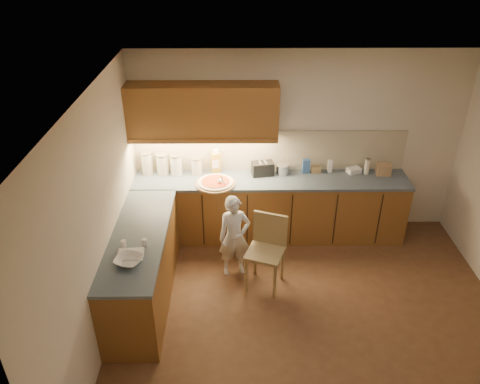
% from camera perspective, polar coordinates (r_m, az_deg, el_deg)
% --- Properties ---
extents(room, '(4.54, 4.50, 2.62)m').
position_cam_1_polar(room, '(4.60, 10.15, -0.12)').
color(room, '#52321C').
rests_on(room, ground).
extents(l_counter, '(3.77, 2.62, 0.92)m').
position_cam_1_polar(l_counter, '(6.23, -1.14, -4.09)').
color(l_counter, brown).
rests_on(l_counter, ground).
extents(backsplash, '(3.75, 0.02, 0.58)m').
position_cam_1_polar(backsplash, '(6.52, 3.69, 5.07)').
color(backsplash, '#C2B796').
rests_on(backsplash, l_counter).
extents(upper_cabinets, '(1.95, 0.36, 0.73)m').
position_cam_1_polar(upper_cabinets, '(6.12, -4.57, 9.82)').
color(upper_cabinets, brown).
rests_on(upper_cabinets, ground).
extents(pizza_on_board, '(0.54, 0.54, 0.22)m').
position_cam_1_polar(pizza_on_board, '(6.24, -2.99, 1.12)').
color(pizza_on_board, '#A37F51').
rests_on(pizza_on_board, l_counter).
extents(child, '(0.45, 0.35, 1.11)m').
position_cam_1_polar(child, '(5.86, -0.70, -5.44)').
color(child, silver).
rests_on(child, ground).
extents(wooden_chair, '(0.54, 0.54, 0.94)m').
position_cam_1_polar(wooden_chair, '(5.72, 3.32, -6.59)').
color(wooden_chair, tan).
rests_on(wooden_chair, ground).
extents(mixing_bowl, '(0.35, 0.35, 0.07)m').
position_cam_1_polar(mixing_bowl, '(4.96, -13.39, -8.13)').
color(mixing_bowl, white).
rests_on(mixing_bowl, l_counter).
extents(canister_a, '(0.16, 0.16, 0.33)m').
position_cam_1_polar(canister_a, '(6.57, -11.27, 3.49)').
color(canister_a, beige).
rests_on(canister_a, l_counter).
extents(canister_b, '(0.17, 0.17, 0.30)m').
position_cam_1_polar(canister_b, '(6.53, -9.43, 3.41)').
color(canister_b, silver).
rests_on(canister_b, l_counter).
extents(canister_c, '(0.16, 0.16, 0.30)m').
position_cam_1_polar(canister_c, '(6.48, -7.80, 3.33)').
color(canister_c, white).
rests_on(canister_c, l_counter).
extents(canister_d, '(0.15, 0.15, 0.25)m').
position_cam_1_polar(canister_d, '(6.48, -5.32, 3.22)').
color(canister_d, silver).
rests_on(canister_d, l_counter).
extents(oil_jug, '(0.14, 0.11, 0.35)m').
position_cam_1_polar(oil_jug, '(6.49, -2.97, 3.67)').
color(oil_jug, gold).
rests_on(oil_jug, l_counter).
extents(toaster, '(0.32, 0.22, 0.19)m').
position_cam_1_polar(toaster, '(6.45, 2.78, 2.86)').
color(toaster, black).
rests_on(toaster, l_counter).
extents(steel_pot, '(0.19, 0.19, 0.14)m').
position_cam_1_polar(steel_pot, '(6.51, 5.19, 2.81)').
color(steel_pot, silver).
rests_on(steel_pot, l_counter).
extents(blue_box, '(0.10, 0.08, 0.20)m').
position_cam_1_polar(blue_box, '(6.56, 8.04, 3.14)').
color(blue_box, '#355C9F').
rests_on(blue_box, l_counter).
extents(card_box_a, '(0.13, 0.09, 0.09)m').
position_cam_1_polar(card_box_a, '(6.61, 9.25, 2.72)').
color(card_box_a, '#9B7F53').
rests_on(card_box_a, l_counter).
extents(white_bottle, '(0.06, 0.06, 0.17)m').
position_cam_1_polar(white_bottle, '(6.64, 10.90, 3.08)').
color(white_bottle, white).
rests_on(white_bottle, l_counter).
extents(flat_pack, '(0.21, 0.18, 0.07)m').
position_cam_1_polar(flat_pack, '(6.72, 13.69, 2.60)').
color(flat_pack, white).
rests_on(flat_pack, l_counter).
extents(tall_jar, '(0.08, 0.08, 0.23)m').
position_cam_1_polar(tall_jar, '(6.69, 15.22, 3.04)').
color(tall_jar, white).
rests_on(tall_jar, l_counter).
extents(card_box_b, '(0.20, 0.16, 0.15)m').
position_cam_1_polar(card_box_b, '(6.76, 17.10, 2.66)').
color(card_box_b, tan).
rests_on(card_box_b, l_counter).
extents(dough_cloth, '(0.28, 0.23, 0.02)m').
position_cam_1_polar(dough_cloth, '(5.08, -13.22, -7.43)').
color(dough_cloth, silver).
rests_on(dough_cloth, l_counter).
extents(spice_jar_a, '(0.07, 0.07, 0.07)m').
position_cam_1_polar(spice_jar_a, '(5.21, -14.01, -6.12)').
color(spice_jar_a, white).
rests_on(spice_jar_a, l_counter).
extents(spice_jar_b, '(0.07, 0.07, 0.07)m').
position_cam_1_polar(spice_jar_b, '(5.18, -11.58, -6.00)').
color(spice_jar_b, silver).
rests_on(spice_jar_b, l_counter).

